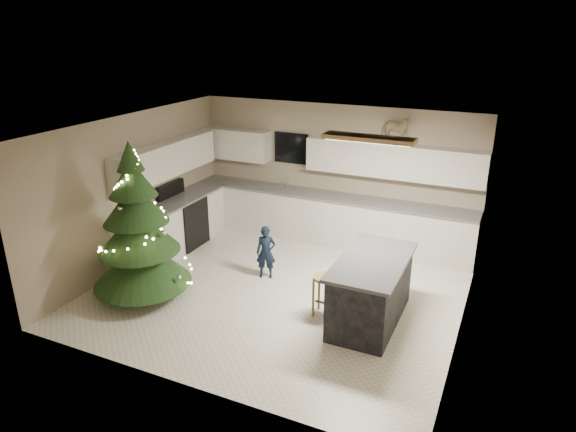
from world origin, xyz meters
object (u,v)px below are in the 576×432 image
Objects in this scene: island at (371,290)px; rocking_horse at (395,129)px; christmas_tree at (138,236)px; toddler at (266,252)px; bar_stool at (324,286)px.

rocking_horse is at bearing 99.02° from island.
christmas_tree is (-3.39, -0.76, 0.53)m from island.
toddler is 3.09m from rocking_horse.
christmas_tree reaches higher than toddler.
christmas_tree is at bearing -158.14° from toddler.
rocking_horse is at bearing 31.26° from toddler.
rocking_horse reaches higher than bar_stool.
toddler is at bearing 42.78° from christmas_tree.
christmas_tree is at bearing -167.32° from island.
toddler is at bearing 163.37° from island.
christmas_tree is 2.74× the size of toddler.
island is 2.78× the size of rocking_horse.
rocking_horse reaches higher than toddler.
bar_stool is at bearing 12.96° from christmas_tree.
toddler is at bearing 155.39° from rocking_horse.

